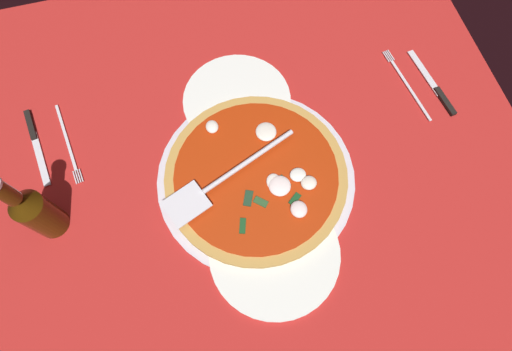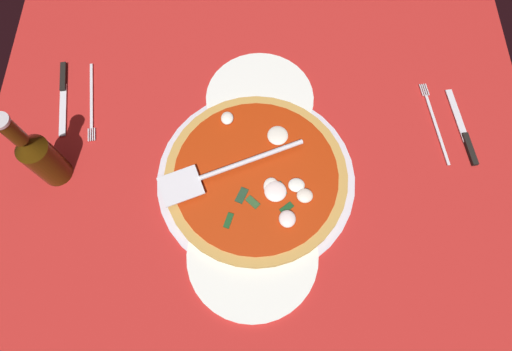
# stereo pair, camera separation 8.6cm
# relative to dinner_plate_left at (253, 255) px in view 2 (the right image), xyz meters

# --- Properties ---
(ground_plane) EXTENTS (1.16, 1.16, 0.01)m
(ground_plane) POSITION_rel_dinner_plate_left_xyz_m (0.17, -0.01, -0.01)
(ground_plane) COLOR #AE221F
(checker_pattern) EXTENTS (1.16, 1.16, 0.00)m
(checker_pattern) POSITION_rel_dinner_plate_left_xyz_m (0.17, -0.01, -0.01)
(checker_pattern) COLOR white
(checker_pattern) RESTS_ON ground_plane
(pizza_pan) EXTENTS (0.40, 0.40, 0.01)m
(pizza_pan) POSITION_rel_dinner_plate_left_xyz_m (0.16, -0.01, -0.00)
(pizza_pan) COLOR silver
(pizza_pan) RESTS_ON ground_plane
(dinner_plate_left) EXTENTS (0.25, 0.25, 0.01)m
(dinner_plate_left) POSITION_rel_dinner_plate_left_xyz_m (0.00, 0.00, 0.00)
(dinner_plate_left) COLOR white
(dinner_plate_left) RESTS_ON ground_plane
(dinner_plate_right) EXTENTS (0.24, 0.24, 0.01)m
(dinner_plate_right) POSITION_rel_dinner_plate_left_xyz_m (0.35, -0.01, 0.00)
(dinner_plate_right) COLOR white
(dinner_plate_right) RESTS_ON ground_plane
(pizza) EXTENTS (0.37, 0.37, 0.03)m
(pizza) POSITION_rel_dinner_plate_left_xyz_m (0.16, -0.01, 0.01)
(pizza) COLOR #BD9042
(pizza) RESTS_ON pizza_pan
(pizza_server) EXTENTS (0.14, 0.29, 0.01)m
(pizza_server) POSITION_rel_dinner_plate_left_xyz_m (0.16, 0.06, 0.04)
(pizza_server) COLOR silver
(pizza_server) RESTS_ON pizza
(place_setting_near) EXTENTS (0.22, 0.14, 0.01)m
(place_setting_near) POSITION_rel_dinner_plate_left_xyz_m (0.27, -0.42, -0.00)
(place_setting_near) COLOR white
(place_setting_near) RESTS_ON ground_plane
(place_setting_far) EXTENTS (0.21, 0.16, 0.01)m
(place_setting_far) POSITION_rel_dinner_plate_left_xyz_m (0.35, 0.39, -0.00)
(place_setting_far) COLOR white
(place_setting_far) RESTS_ON ground_plane
(beer_bottle) EXTENTS (0.06, 0.06, 0.22)m
(beer_bottle) POSITION_rel_dinner_plate_left_xyz_m (0.17, 0.40, 0.08)
(beer_bottle) COLOR #3C2506
(beer_bottle) RESTS_ON ground_plane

